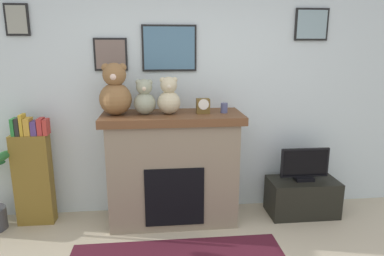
# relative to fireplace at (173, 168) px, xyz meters

# --- Properties ---
(back_wall) EXTENTS (5.20, 0.15, 2.60)m
(back_wall) POSITION_rel_fireplace_xyz_m (0.17, 0.34, 0.71)
(back_wall) COLOR silver
(back_wall) RESTS_ON ground_plane
(fireplace) EXTENTS (1.43, 0.61, 1.18)m
(fireplace) POSITION_rel_fireplace_xyz_m (0.00, 0.00, 0.00)
(fireplace) COLOR gray
(fireplace) RESTS_ON ground_plane
(bookshelf) EXTENTS (0.39, 0.16, 1.18)m
(bookshelf) POSITION_rel_fireplace_xyz_m (-1.45, 0.08, -0.05)
(bookshelf) COLOR brown
(bookshelf) RESTS_ON ground_plane
(tv_stand) EXTENTS (0.75, 0.40, 0.40)m
(tv_stand) POSITION_rel_fireplace_xyz_m (1.44, -0.02, -0.39)
(tv_stand) COLOR black
(tv_stand) RESTS_ON ground_plane
(television) EXTENTS (0.53, 0.14, 0.36)m
(television) POSITION_rel_fireplace_xyz_m (1.44, -0.02, -0.02)
(television) COLOR black
(television) RESTS_ON tv_stand
(candle_jar) EXTENTS (0.07, 0.07, 0.10)m
(candle_jar) POSITION_rel_fireplace_xyz_m (0.53, -0.02, 0.63)
(candle_jar) COLOR #4C517A
(candle_jar) RESTS_ON fireplace
(mantel_clock) EXTENTS (0.13, 0.10, 0.15)m
(mantel_clock) POSITION_rel_fireplace_xyz_m (0.31, -0.02, 0.66)
(mantel_clock) COLOR brown
(mantel_clock) RESTS_ON fireplace
(teddy_bear_cream) EXTENTS (0.32, 0.32, 0.51)m
(teddy_bear_cream) POSITION_rel_fireplace_xyz_m (-0.56, -0.02, 0.81)
(teddy_bear_cream) COLOR brown
(teddy_bear_cream) RESTS_ON fireplace
(teddy_bear_brown) EXTENTS (0.22, 0.22, 0.35)m
(teddy_bear_brown) POSITION_rel_fireplace_xyz_m (-0.27, -0.02, 0.74)
(teddy_bear_brown) COLOR gray
(teddy_bear_brown) RESTS_ON fireplace
(teddy_bear_tan) EXTENTS (0.23, 0.23, 0.37)m
(teddy_bear_tan) POSITION_rel_fireplace_xyz_m (-0.03, -0.02, 0.75)
(teddy_bear_tan) COLOR #C5B793
(teddy_bear_tan) RESTS_ON fireplace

